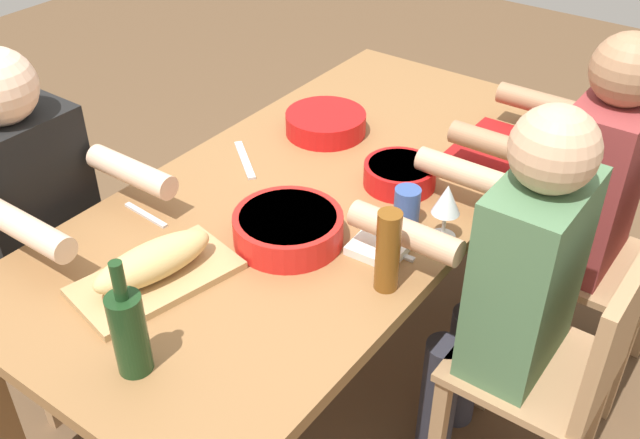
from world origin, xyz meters
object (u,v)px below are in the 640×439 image
(diner_far_left, at_px, (583,187))
(wine_bottle, at_px, (129,331))
(serving_bowl_pasta, at_px, (288,227))
(bread_loaf, at_px, (153,261))
(wine_glass, at_px, (447,201))
(chair_far_center, at_px, (563,367))
(diner_far_center, at_px, (510,278))
(serving_bowl_greens, at_px, (400,173))
(dining_table, at_px, (320,210))
(chair_near_right, at_px, (20,251))
(beer_bottle, at_px, (388,251))
(diner_near_right, at_px, (41,216))
(napkin_stack, at_px, (380,246))
(cutting_board, at_px, (156,278))
(cup_far_center, at_px, (407,207))
(chair_far_left, at_px, (626,263))
(serving_bowl_salad, at_px, (326,122))

(diner_far_left, bearing_deg, wine_bottle, -20.86)
(serving_bowl_pasta, distance_m, wine_bottle, 0.56)
(bread_loaf, height_order, wine_glass, wine_glass)
(bread_loaf, bearing_deg, chair_far_center, 123.60)
(diner_far_center, distance_m, serving_bowl_greens, 0.47)
(dining_table, height_order, diner_far_left, diner_far_left)
(diner_far_center, xyz_separation_m, chair_near_right, (0.54, -1.41, -0.21))
(diner_far_center, relative_size, diner_far_left, 1.00)
(wine_bottle, bearing_deg, diner_far_center, 147.56)
(beer_bottle, bearing_deg, wine_bottle, -28.32)
(diner_near_right, xyz_separation_m, napkin_stack, (-0.39, 0.91, 0.05))
(serving_bowl_pasta, distance_m, cutting_board, 0.37)
(diner_near_right, bearing_deg, chair_near_right, -90.00)
(diner_far_left, xyz_separation_m, bread_loaf, (1.12, -0.69, 0.11))
(chair_near_right, relative_size, serving_bowl_pasta, 2.90)
(diner_near_right, xyz_separation_m, diner_far_left, (-1.08, 1.22, 0.00))
(serving_bowl_greens, bearing_deg, chair_far_center, 75.65)
(diner_far_center, height_order, bread_loaf, diner_far_center)
(dining_table, relative_size, wine_glass, 11.84)
(cutting_board, xyz_separation_m, napkin_stack, (-0.44, 0.38, 0.00))
(cup_far_center, height_order, napkin_stack, cup_far_center)
(serving_bowl_greens, bearing_deg, serving_bowl_pasta, -13.04)
(cup_far_center, bearing_deg, diner_near_right, -59.16)
(chair_far_center, distance_m, beer_bottle, 0.61)
(wine_bottle, height_order, napkin_stack, wine_bottle)
(chair_far_center, bearing_deg, napkin_stack, -73.54)
(serving_bowl_pasta, bearing_deg, diner_near_right, -67.63)
(serving_bowl_pasta, xyz_separation_m, cup_far_center, (-0.25, 0.21, 0.01))
(chair_far_left, distance_m, wine_bottle, 1.56)
(dining_table, distance_m, beer_bottle, 0.51)
(bread_loaf, xyz_separation_m, wine_glass, (-0.58, 0.49, 0.05))
(serving_bowl_salad, bearing_deg, cutting_board, 7.14)
(serving_bowl_pasta, height_order, cutting_board, serving_bowl_pasta)
(diner_near_right, relative_size, cutting_board, 3.00)
(cutting_board, relative_size, beer_bottle, 1.82)
(chair_far_left, xyz_separation_m, napkin_stack, (0.69, -0.49, 0.27))
(dining_table, relative_size, wine_bottle, 6.78)
(dining_table, xyz_separation_m, serving_bowl_pasta, (0.26, 0.08, 0.12))
(beer_bottle, bearing_deg, serving_bowl_greens, -153.12)
(diner_far_center, xyz_separation_m, beer_bottle, (0.26, -0.22, 0.15))
(chair_far_left, xyz_separation_m, serving_bowl_pasta, (0.80, -0.71, 0.30))
(dining_table, bearing_deg, beer_bottle, 56.04)
(chair_far_left, xyz_separation_m, cup_far_center, (0.54, -0.50, 0.31))
(napkin_stack, bearing_deg, chair_far_left, 144.26)
(dining_table, xyz_separation_m, napkin_stack, (0.15, 0.30, 0.09))
(chair_near_right, height_order, wine_glass, wine_glass)
(chair_far_center, relative_size, cup_far_center, 7.75)
(diner_far_center, bearing_deg, serving_bowl_greens, -110.01)
(serving_bowl_greens, distance_m, wine_bottle, 0.97)
(beer_bottle, bearing_deg, dining_table, -123.96)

